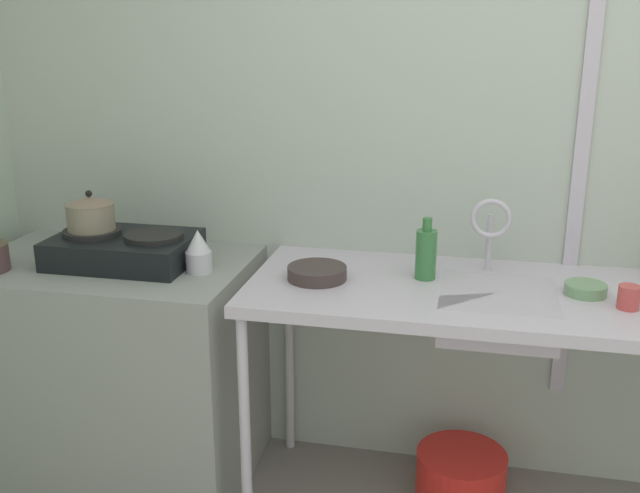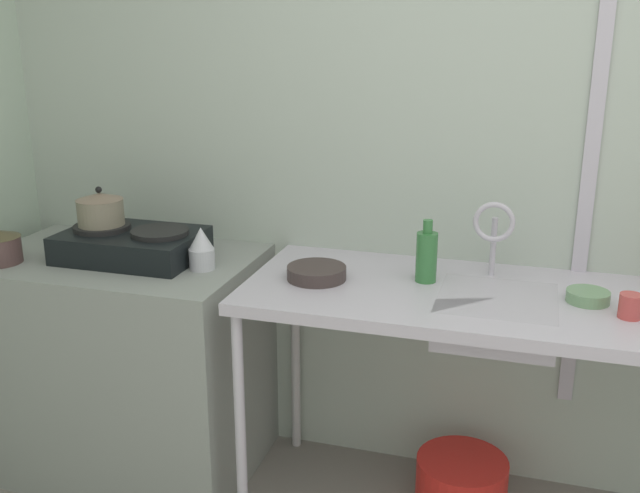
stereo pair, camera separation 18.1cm
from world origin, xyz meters
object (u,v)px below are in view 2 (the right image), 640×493
at_px(percolator, 202,249).
at_px(cup_by_rack, 630,306).
at_px(stove, 132,244).
at_px(bottle_by_sink, 427,256).
at_px(sink_basin, 496,316).
at_px(pot_on_left_burner, 100,209).
at_px(faucet, 494,227).
at_px(small_bowl_on_drainboard, 588,296).
at_px(bucket_on_floor, 461,485).
at_px(frying_pan, 317,273).

height_order(percolator, cup_by_rack, percolator).
bearing_deg(stove, bottle_by_sink, 3.43).
distance_m(sink_basin, cup_by_rack, 0.40).
relative_size(pot_on_left_burner, faucet, 0.63).
xyz_separation_m(sink_basin, small_bowl_on_drainboard, (0.27, 0.04, 0.08)).
height_order(pot_on_left_burner, faucet, faucet).
distance_m(bottle_by_sink, bucket_on_floor, 0.86).
distance_m(pot_on_left_burner, faucet, 1.40).
height_order(faucet, small_bowl_on_drainboard, faucet).
distance_m(faucet, bucket_on_floor, 0.95).
relative_size(bottle_by_sink, bucket_on_floor, 0.65).
xyz_separation_m(pot_on_left_burner, faucet, (1.39, 0.15, 0.00)).
bearing_deg(percolator, pot_on_left_burner, 174.98).
distance_m(pot_on_left_burner, percolator, 0.43).
distance_m(percolator, sink_basin, 1.02).
bearing_deg(cup_by_rack, stove, 177.28).
relative_size(stove, small_bowl_on_drainboard, 3.77).
height_order(small_bowl_on_drainboard, bottle_by_sink, bottle_by_sink).
bearing_deg(stove, pot_on_left_burner, -180.00).
distance_m(percolator, bottle_by_sink, 0.78).
xyz_separation_m(cup_by_rack, bottle_by_sink, (-0.62, 0.14, 0.05)).
height_order(stove, small_bowl_on_drainboard, stove).
relative_size(percolator, bottle_by_sink, 0.72).
xyz_separation_m(faucet, small_bowl_on_drainboard, (0.30, -0.13, -0.16)).
height_order(cup_by_rack, small_bowl_on_drainboard, cup_by_rack).
height_order(percolator, sink_basin, percolator).
height_order(sink_basin, faucet, faucet).
relative_size(stove, frying_pan, 2.47).
height_order(stove, percolator, percolator).
relative_size(percolator, sink_basin, 0.41).
xyz_separation_m(faucet, bucket_on_floor, (-0.04, -0.09, -0.94)).
xyz_separation_m(frying_pan, bottle_by_sink, (0.36, 0.09, 0.07)).
bearing_deg(cup_by_rack, faucet, 151.37).
relative_size(pot_on_left_burner, bucket_on_floor, 0.52).
xyz_separation_m(frying_pan, bucket_on_floor, (0.52, 0.08, -0.78)).
xyz_separation_m(percolator, cup_by_rack, (1.39, -0.04, -0.04)).
xyz_separation_m(pot_on_left_burner, cup_by_rack, (1.81, -0.08, -0.14)).
bearing_deg(bottle_by_sink, stove, -176.57).
distance_m(percolator, cup_by_rack, 1.39).
distance_m(faucet, small_bowl_on_drainboard, 0.37).
bearing_deg(frying_pan, small_bowl_on_drainboard, 2.67).
xyz_separation_m(pot_on_left_burner, bottle_by_sink, (1.19, 0.06, -0.09)).
distance_m(frying_pan, small_bowl_on_drainboard, 0.87).
bearing_deg(faucet, pot_on_left_burner, -174.03).
bearing_deg(sink_basin, percolator, -179.24).
height_order(percolator, faucet, faucet).
relative_size(cup_by_rack, bucket_on_floor, 0.22).
height_order(percolator, bucket_on_floor, percolator).
bearing_deg(faucet, cup_by_rack, -28.63).
height_order(faucet, bottle_by_sink, faucet).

